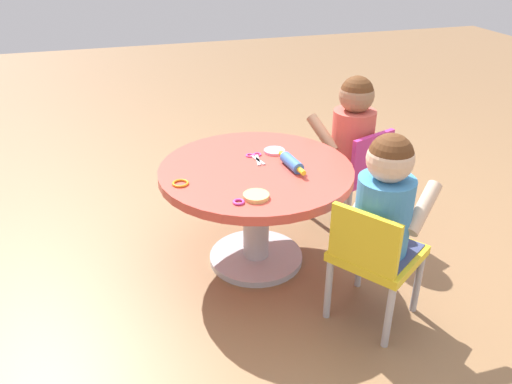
{
  "coord_description": "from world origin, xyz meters",
  "views": [
    {
      "loc": [
        -1.94,
        0.57,
        1.43
      ],
      "look_at": [
        0.0,
        0.0,
        0.37
      ],
      "focal_mm": 35.99,
      "sensor_mm": 36.0,
      "label": 1
    }
  ],
  "objects": [
    {
      "name": "cookie_cutter_0",
      "position": [
        -0.07,
        0.34,
        0.49
      ],
      "size": [
        0.07,
        0.07,
        0.01
      ],
      "primitive_type": "torus",
      "color": "orange",
      "rests_on": "craft_table"
    },
    {
      "name": "rolling_pin",
      "position": [
        -0.05,
        -0.15,
        0.51
      ],
      "size": [
        0.23,
        0.06,
        0.05
      ],
      "color": "#3F72CC",
      "rests_on": "craft_table"
    },
    {
      "name": "child_chair_right",
      "position": [
        0.18,
        -0.58,
        0.31
      ],
      "size": [
        0.39,
        0.39,
        0.54
      ],
      "color": "#B7B7BC",
      "rests_on": "ground"
    },
    {
      "name": "seated_child_left",
      "position": [
        -0.5,
        -0.35,
        0.53
      ],
      "size": [
        0.42,
        0.44,
        0.51
      ],
      "color": "#3F4772",
      "rests_on": "ground"
    },
    {
      "name": "child_chair_left",
      "position": [
        -0.52,
        -0.31,
        0.31
      ],
      "size": [
        0.42,
        0.42,
        0.54
      ],
      "color": "#B7B7BC",
      "rests_on": "ground"
    },
    {
      "name": "cookie_cutter_1",
      "position": [
        -0.29,
        0.15,
        0.49
      ],
      "size": [
        0.05,
        0.05,
        0.01
      ],
      "primitive_type": "torus",
      "color": "#D83FA5",
      "rests_on": "craft_table"
    },
    {
      "name": "craft_table",
      "position": [
        0.0,
        0.0,
        0.36
      ],
      "size": [
        0.85,
        0.85,
        0.49
      ],
      "color": "silver",
      "rests_on": "ground"
    },
    {
      "name": "ground_plane",
      "position": [
        0.0,
        0.0,
        0.0
      ],
      "size": [
        10.0,
        10.0,
        0.0
      ],
      "primitive_type": "plane",
      "color": "olive"
    },
    {
      "name": "craft_scissors",
      "position": [
        0.1,
        -0.03,
        0.49
      ],
      "size": [
        0.14,
        0.08,
        0.01
      ],
      "color": "silver",
      "rests_on": "craft_table"
    },
    {
      "name": "playdough_blob_1",
      "position": [
        0.13,
        -0.13,
        0.49
      ],
      "size": [
        0.1,
        0.1,
        0.01
      ],
      "primitive_type": "cylinder",
      "color": "pink",
      "rests_on": "craft_table"
    },
    {
      "name": "playdough_blob_0",
      "position": [
        -0.27,
        0.08,
        0.5
      ],
      "size": [
        0.1,
        0.1,
        0.02
      ],
      "primitive_type": "cylinder",
      "color": "#F2CC72",
      "rests_on": "craft_table"
    },
    {
      "name": "seated_child_right",
      "position": [
        0.22,
        -0.56,
        0.53
      ],
      "size": [
        0.42,
        0.37,
        0.51
      ],
      "color": "#3F4772",
      "rests_on": "ground"
    }
  ]
}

